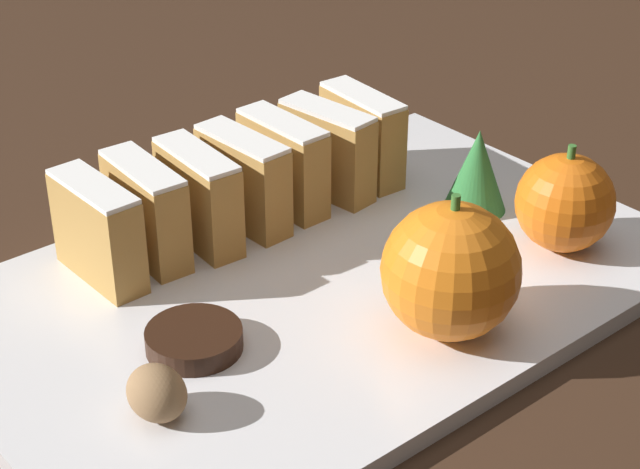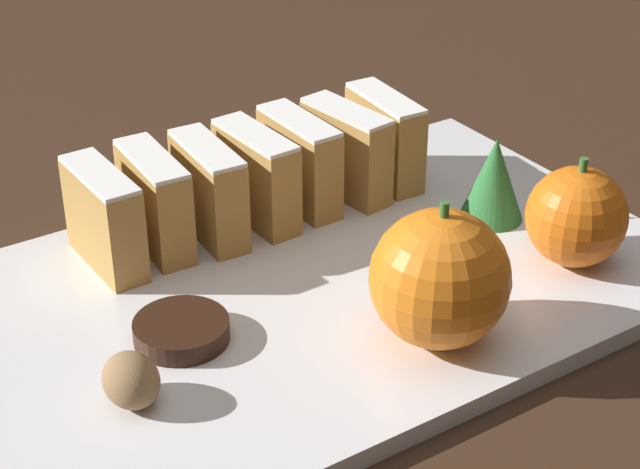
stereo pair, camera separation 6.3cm
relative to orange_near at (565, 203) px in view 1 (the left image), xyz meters
name	(u,v)px [view 1 (the left image)]	position (x,y,z in m)	size (l,w,h in m)	color
ground_plane	(320,294)	(-0.07, -0.14, -0.04)	(6.00, 6.00, 0.00)	#382316
serving_platter	(320,286)	(-0.07, -0.14, -0.04)	(0.28, 0.43, 0.01)	white
stollen_slice_front	(98,231)	(-0.15, -0.24, 0.00)	(0.07, 0.02, 0.06)	#B28442
stollen_slice_second	(146,211)	(-0.16, -0.20, 0.00)	(0.07, 0.03, 0.06)	#B28442
stollen_slice_third	(199,197)	(-0.15, -0.17, 0.00)	(0.07, 0.03, 0.06)	#B28442
stollen_slice_fourth	(243,180)	(-0.15, -0.13, 0.00)	(0.07, 0.03, 0.06)	#B28442
stollen_slice_fifth	(283,163)	(-0.15, -0.10, 0.00)	(0.07, 0.02, 0.06)	#B28442
stollen_slice_sixth	(327,151)	(-0.15, -0.06, 0.00)	(0.07, 0.03, 0.06)	#B28442
stollen_slice_back	(362,135)	(-0.15, -0.03, 0.00)	(0.07, 0.03, 0.06)	#B28442
orange_near	(565,203)	(0.00, 0.00, 0.00)	(0.06, 0.06, 0.07)	orange
orange_far	(451,271)	(0.02, -0.12, 0.01)	(0.08, 0.08, 0.08)	orange
walnut	(157,393)	(-0.02, -0.28, -0.02)	(0.03, 0.03, 0.03)	#8E6B47
chocolate_cookie	(194,339)	(-0.06, -0.24, -0.03)	(0.05, 0.05, 0.01)	black
evergreen_sprig	(475,169)	(-0.07, 0.00, 0.00)	(0.04, 0.04, 0.06)	#2D7538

